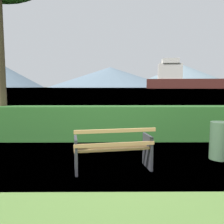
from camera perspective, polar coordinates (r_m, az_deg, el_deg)
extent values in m
plane|color=#567A38|center=(4.78, 0.14, -13.77)|extent=(1400.00, 1400.00, 0.00)
plane|color=slate|center=(313.49, -0.44, 5.88)|extent=(620.00, 620.00, 0.00)
cube|color=tan|center=(4.47, 0.60, -9.17)|extent=(1.50, 0.33, 0.04)
cube|color=tan|center=(4.65, 0.14, -8.55)|extent=(1.50, 0.33, 0.04)
cube|color=tan|center=(4.83, -0.29, -7.98)|extent=(1.50, 0.33, 0.04)
cube|color=tan|center=(4.37, 0.79, -7.90)|extent=(1.50, 0.31, 0.06)
cube|color=tan|center=(4.26, 0.92, -4.59)|extent=(1.50, 0.31, 0.06)
cube|color=#2D2D33|center=(4.59, -8.79, -10.29)|extent=(0.14, 0.51, 0.68)
cube|color=#2D2D33|center=(4.84, 8.67, -9.41)|extent=(0.14, 0.51, 0.68)
cube|color=#285B23|center=(7.16, -0.07, -2.74)|extent=(8.34, 0.65, 1.04)
cylinder|color=#385138|center=(5.83, 24.80, -6.35)|extent=(0.44, 0.44, 0.85)
cube|color=#471E19|center=(226.40, 23.00, 6.35)|extent=(114.35, 32.14, 8.48)
cube|color=beige|center=(219.74, 13.89, 9.56)|extent=(22.23, 18.33, 13.57)
cube|color=beige|center=(220.47, 13.95, 11.87)|extent=(16.41, 19.28, 4.24)
cone|color=slate|center=(548.83, -0.45, 8.45)|extent=(287.22, 287.22, 46.78)
cone|color=slate|center=(639.15, 16.63, 8.42)|extent=(279.66, 279.66, 58.97)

